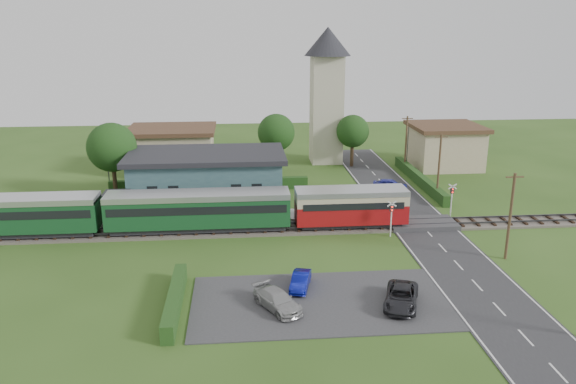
{
  "coord_description": "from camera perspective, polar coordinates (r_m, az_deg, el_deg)",
  "views": [
    {
      "loc": [
        -6.54,
        -45.41,
        17.71
      ],
      "look_at": [
        -2.21,
        4.0,
        2.98
      ],
      "focal_mm": 35.0,
      "sensor_mm": 36.0,
      "label": 1
    }
  ],
  "objects": [
    {
      "name": "crossing_signal_far",
      "position": [
        55.94,
        16.31,
        -0.31
      ],
      "size": [
        0.84,
        0.28,
        3.28
      ],
      "color": "silver",
      "rests_on": "ground"
    },
    {
      "name": "station_building",
      "position": [
        58.48,
        -8.24,
        1.49
      ],
      "size": [
        16.0,
        9.0,
        5.3
      ],
      "color": "#35565F",
      "rests_on": "ground"
    },
    {
      "name": "house_east",
      "position": [
        75.8,
        15.65,
        4.58
      ],
      "size": [
        8.8,
        8.8,
        5.5
      ],
      "color": "tan",
      "rests_on": "ground"
    },
    {
      "name": "house_west",
      "position": [
        72.47,
        -11.64,
        4.32
      ],
      "size": [
        10.8,
        8.8,
        5.5
      ],
      "color": "tan",
      "rests_on": "ground"
    },
    {
      "name": "church_tower",
      "position": [
        74.69,
        3.97,
        10.75
      ],
      "size": [
        6.0,
        6.0,
        17.6
      ],
      "color": "#BDB59C",
      "rests_on": "ground"
    },
    {
      "name": "tree_c",
      "position": [
        73.08,
        6.59,
        6.14
      ],
      "size": [
        4.2,
        4.2,
        6.78
      ],
      "color": "#332316",
      "rests_on": "ground"
    },
    {
      "name": "crossing_signal_near",
      "position": [
        49.35,
        10.47,
        -2.14
      ],
      "size": [
        0.84,
        0.28,
        3.28
      ],
      "color": "silver",
      "rests_on": "ground"
    },
    {
      "name": "ground",
      "position": [
        49.18,
        2.98,
        -4.59
      ],
      "size": [
        120.0,
        120.0,
        0.0
      ],
      "primitive_type": "plane",
      "color": "#2D4C19"
    },
    {
      "name": "hedge_roadside",
      "position": [
        67.04,
        13.19,
        1.31
      ],
      "size": [
        0.8,
        18.0,
        1.2
      ],
      "primitive_type": "cube",
      "color": "#193814",
      "rests_on": "ground"
    },
    {
      "name": "equipment_hut",
      "position": [
        54.3,
        -16.96,
        -1.3
      ],
      "size": [
        2.3,
        2.3,
        2.55
      ],
      "color": "#BDB59C",
      "rests_on": "platform"
    },
    {
      "name": "streetlamp_east",
      "position": [
        77.25,
        12.1,
        5.23
      ],
      "size": [
        0.3,
        0.3,
        5.15
      ],
      "color": "#3F3F47",
      "rests_on": "ground"
    },
    {
      "name": "utility_pole_d",
      "position": [
        71.92,
        11.9,
        4.89
      ],
      "size": [
        1.4,
        0.22,
        7.0
      ],
      "color": "#473321",
      "rests_on": "ground"
    },
    {
      "name": "car_on_road",
      "position": [
        63.56,
        10.33,
        0.74
      ],
      "size": [
        4.11,
        2.68,
        1.3
      ],
      "primitive_type": "imported",
      "rotation": [
        0.0,
        0.0,
        1.25
      ],
      "color": "#2F33A4",
      "rests_on": "road"
    },
    {
      "name": "utility_pole_c",
      "position": [
        60.82,
        15.09,
        2.57
      ],
      "size": [
        1.4,
        0.22,
        7.0
      ],
      "color": "#473321",
      "rests_on": "ground"
    },
    {
      "name": "car_park_silver",
      "position": [
        36.94,
        -1.08,
        -10.92
      ],
      "size": [
        3.52,
        4.45,
        1.21
      ],
      "primitive_type": "imported",
      "rotation": [
        0.0,
        0.0,
        0.51
      ],
      "color": "#9F9F9F",
      "rests_on": "car_park"
    },
    {
      "name": "tree_a",
      "position": [
        62.15,
        -17.46,
        4.33
      ],
      "size": [
        5.2,
        5.2,
        8.0
      ],
      "color": "#332316",
      "rests_on": "ground"
    },
    {
      "name": "train",
      "position": [
        50.37,
        -12.68,
        -1.84
      ],
      "size": [
        43.2,
        2.9,
        3.4
      ],
      "color": "#232328",
      "rests_on": "ground"
    },
    {
      "name": "road",
      "position": [
        51.47,
        14.1,
        -4.08
      ],
      "size": [
        6.0,
        70.0,
        0.05
      ],
      "primitive_type": "cube",
      "color": "#28282B",
      "rests_on": "ground"
    },
    {
      "name": "car_park_dark",
      "position": [
        38.02,
        11.45,
        -10.4
      ],
      "size": [
        3.43,
        4.87,
        1.23
      ],
      "primitive_type": "imported",
      "rotation": [
        0.0,
        0.0,
        -0.34
      ],
      "color": "#232327",
      "rests_on": "car_park"
    },
    {
      "name": "railway_track",
      "position": [
        51.0,
        2.67,
        -3.67
      ],
      "size": [
        76.0,
        3.2,
        0.49
      ],
      "color": "#4C443D",
      "rests_on": "ground"
    },
    {
      "name": "hedge_station",
      "position": [
        63.35,
        -7.96,
        0.76
      ],
      "size": [
        22.0,
        0.8,
        1.3
      ],
      "primitive_type": "cube",
      "color": "#193814",
      "rests_on": "ground"
    },
    {
      "name": "utility_pole_b",
      "position": [
        46.71,
        21.65,
        -2.22
      ],
      "size": [
        1.4,
        0.22,
        7.0
      ],
      "color": "#473321",
      "rests_on": "ground"
    },
    {
      "name": "hedge_carpark",
      "position": [
        37.81,
        -11.43,
        -10.73
      ],
      "size": [
        0.8,
        9.0,
        1.2
      ],
      "primitive_type": "cube",
      "color": "#193814",
      "rests_on": "ground"
    },
    {
      "name": "pedestrian_near",
      "position": [
        53.32,
        -1.92,
        -1.36
      ],
      "size": [
        0.68,
        0.48,
        1.76
      ],
      "primitive_type": "imported",
      "rotation": [
        0.0,
        0.0,
        3.05
      ],
      "color": "gray",
      "rests_on": "platform"
    },
    {
      "name": "crossing_deck",
      "position": [
        53.17,
        13.43,
        -3.13
      ],
      "size": [
        6.2,
        3.4,
        0.45
      ],
      "primitive_type": "cube",
      "color": "#333335",
      "rests_on": "ground"
    },
    {
      "name": "car_park_blue",
      "position": [
        39.64,
        1.27,
        -9.0
      ],
      "size": [
        1.93,
        3.46,
        1.08
      ],
      "primitive_type": "imported",
      "rotation": [
        0.0,
        0.0,
        -0.25
      ],
      "color": "#070E78",
      "rests_on": "car_park"
    },
    {
      "name": "car_park",
      "position": [
        38.13,
        3.22,
        -11.09
      ],
      "size": [
        17.0,
        9.0,
        0.08
      ],
      "primitive_type": "cube",
      "color": "#333335",
      "rests_on": "ground"
    },
    {
      "name": "pedestrian_far",
      "position": [
        54.19,
        -17.08,
        -1.72
      ],
      "size": [
        0.96,
        1.1,
        1.93
      ],
      "primitive_type": "imported",
      "rotation": [
        0.0,
        0.0,
        1.85
      ],
      "color": "gray",
      "rests_on": "platform"
    },
    {
      "name": "platform",
      "position": [
        53.66,
        -8.44,
        -2.66
      ],
      "size": [
        30.0,
        3.0,
        0.45
      ],
      "primitive_type": "cube",
      "color": "gray",
      "rests_on": "ground"
    },
    {
      "name": "tree_b",
      "position": [
        69.73,
        -1.2,
        6.05
      ],
      "size": [
        4.6,
        4.6,
        7.34
      ],
      "color": "#332316",
      "rests_on": "ground"
    },
    {
      "name": "streetlamp_west",
      "position": [
        68.8,
        -17.91,
        3.42
      ],
      "size": [
        0.3,
        0.3,
        5.15
      ],
      "color": "#3F3F47",
      "rests_on": "ground"
    }
  ]
}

